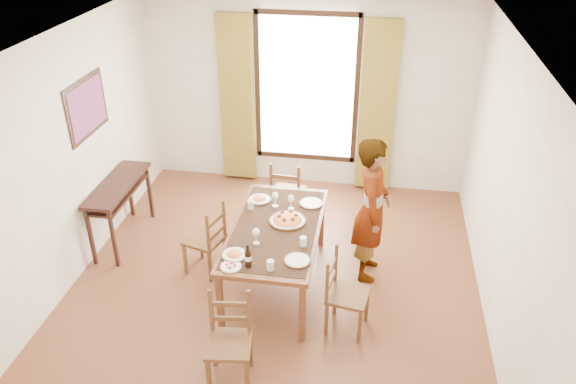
% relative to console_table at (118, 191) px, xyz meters
% --- Properties ---
extents(ground, '(5.00, 5.00, 0.00)m').
position_rel_console_table_xyz_m(ground, '(2.03, -0.60, -0.68)').
color(ground, '#572E1B').
rests_on(ground, ground).
extents(room_shell, '(4.60, 5.10, 2.74)m').
position_rel_console_table_xyz_m(room_shell, '(2.03, -0.47, 0.86)').
color(room_shell, white).
rests_on(room_shell, ground).
extents(console_table, '(0.38, 1.20, 0.80)m').
position_rel_console_table_xyz_m(console_table, '(0.00, 0.00, 0.00)').
color(console_table, black).
rests_on(console_table, ground).
extents(dining_table, '(0.93, 1.79, 0.76)m').
position_rel_console_table_xyz_m(dining_table, '(2.04, -0.56, 0.01)').
color(dining_table, brown).
rests_on(dining_table, ground).
extents(chair_west, '(0.48, 0.48, 0.88)m').
position_rel_console_table_xyz_m(chair_west, '(1.22, -0.45, -0.27)').
color(chair_west, '#56381C').
rests_on(chair_west, ground).
extents(chair_north, '(0.44, 0.44, 0.92)m').
position_rel_console_table_xyz_m(chair_north, '(1.96, 0.70, -0.25)').
color(chair_north, '#56381C').
rests_on(chair_north, ground).
extents(chair_south, '(0.44, 0.44, 0.89)m').
position_rel_console_table_xyz_m(chair_south, '(1.87, -1.95, -0.27)').
color(chair_south, '#56381C').
rests_on(chair_south, ground).
extents(chair_east, '(0.45, 0.45, 0.88)m').
position_rel_console_table_xyz_m(chair_east, '(2.83, -1.14, -0.27)').
color(chair_east, '#56381C').
rests_on(chair_east, ground).
extents(man, '(0.62, 0.42, 1.68)m').
position_rel_console_table_xyz_m(man, '(3.03, -0.19, 0.16)').
color(man, gray).
rests_on(man, ground).
extents(plate_sw, '(0.27, 0.27, 0.05)m').
position_rel_console_table_xyz_m(plate_sw, '(1.73, -1.14, 0.10)').
color(plate_sw, silver).
rests_on(plate_sw, dining_table).
extents(plate_se, '(0.27, 0.27, 0.05)m').
position_rel_console_table_xyz_m(plate_se, '(2.36, -1.13, 0.10)').
color(plate_se, silver).
rests_on(plate_se, dining_table).
extents(plate_nw, '(0.27, 0.27, 0.05)m').
position_rel_console_table_xyz_m(plate_nw, '(1.75, -0.04, 0.10)').
color(plate_nw, silver).
rests_on(plate_nw, dining_table).
extents(plate_ne, '(0.27, 0.27, 0.05)m').
position_rel_console_table_xyz_m(plate_ne, '(2.35, -0.03, 0.10)').
color(plate_ne, silver).
rests_on(plate_ne, dining_table).
extents(pasta_platter, '(0.40, 0.40, 0.10)m').
position_rel_console_table_xyz_m(pasta_platter, '(2.14, -0.44, 0.12)').
color(pasta_platter, red).
rests_on(pasta_platter, dining_table).
extents(caprese_plate, '(0.20, 0.20, 0.04)m').
position_rel_console_table_xyz_m(caprese_plate, '(1.74, -1.32, 0.09)').
color(caprese_plate, silver).
rests_on(caprese_plate, dining_table).
extents(wine_glass_a, '(0.08, 0.08, 0.18)m').
position_rel_console_table_xyz_m(wine_glass_a, '(1.90, -0.90, 0.16)').
color(wine_glass_a, white).
rests_on(wine_glass_a, dining_table).
extents(wine_glass_b, '(0.08, 0.08, 0.18)m').
position_rel_console_table_xyz_m(wine_glass_b, '(2.14, -0.17, 0.16)').
color(wine_glass_b, white).
rests_on(wine_glass_b, dining_table).
extents(wine_glass_c, '(0.08, 0.08, 0.18)m').
position_rel_console_table_xyz_m(wine_glass_c, '(1.96, -0.15, 0.16)').
color(wine_glass_c, white).
rests_on(wine_glass_c, dining_table).
extents(tumbler_a, '(0.07, 0.07, 0.10)m').
position_rel_console_table_xyz_m(tumbler_a, '(2.37, -0.85, 0.12)').
color(tumbler_a, silver).
rests_on(tumbler_a, dining_table).
extents(tumbler_b, '(0.07, 0.07, 0.10)m').
position_rel_console_table_xyz_m(tumbler_b, '(1.69, -0.24, 0.12)').
color(tumbler_b, silver).
rests_on(tumbler_b, dining_table).
extents(tumbler_c, '(0.07, 0.07, 0.10)m').
position_rel_console_table_xyz_m(tumbler_c, '(2.12, -1.29, 0.12)').
color(tumbler_c, silver).
rests_on(tumbler_c, dining_table).
extents(wine_bottle, '(0.07, 0.07, 0.25)m').
position_rel_console_table_xyz_m(wine_bottle, '(1.90, -1.28, 0.20)').
color(wine_bottle, black).
rests_on(wine_bottle, dining_table).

